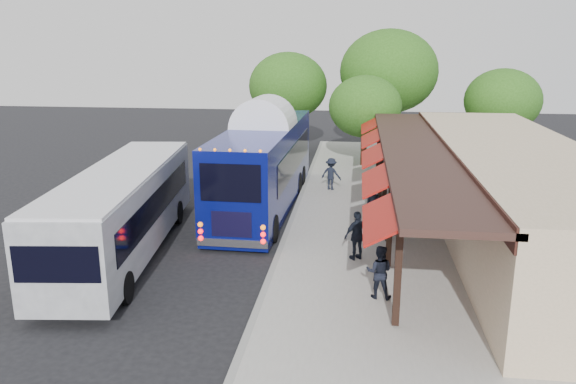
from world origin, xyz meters
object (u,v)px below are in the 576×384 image
at_px(coach_bus, 264,161).
at_px(city_bus, 124,208).
at_px(ped_b, 379,272).
at_px(ped_c, 357,236).
at_px(ped_a, 373,209).
at_px(ped_d, 331,174).
at_px(sign_board, 387,220).

xyz_separation_m(coach_bus, city_bus, (-3.94, -6.43, -0.44)).
bearing_deg(ped_b, city_bus, -10.60).
bearing_deg(ped_b, ped_c, -70.22).
relative_size(ped_a, ped_c, 1.09).
relative_size(city_bus, ped_c, 6.85).
height_order(coach_bus, ped_b, coach_bus).
bearing_deg(ped_c, ped_b, 70.65).
relative_size(ped_a, ped_b, 1.17).
relative_size(city_bus, ped_d, 7.26).
height_order(city_bus, ped_a, city_bus).
bearing_deg(ped_b, coach_bus, -54.98).
distance_m(ped_b, ped_c, 2.97).
distance_m(city_bus, ped_b, 9.27).
height_order(ped_c, sign_board, ped_c).
xyz_separation_m(city_bus, ped_a, (8.73, 3.01, -0.62)).
xyz_separation_m(ped_c, ped_d, (-1.34, 9.27, -0.05)).
height_order(coach_bus, ped_a, coach_bus).
bearing_deg(ped_a, ped_d, 80.59).
relative_size(ped_c, sign_board, 1.40).
bearing_deg(city_bus, ped_d, 47.43).
distance_m(coach_bus, ped_b, 10.56).
relative_size(coach_bus, ped_d, 7.84).
xyz_separation_m(coach_bus, ped_b, (4.85, -9.30, -1.19)).
xyz_separation_m(coach_bus, sign_board, (5.29, -4.46, -1.16)).
bearing_deg(ped_c, ped_d, -113.42).
distance_m(ped_a, ped_d, 6.58).
bearing_deg(ped_a, city_bus, 172.62).
xyz_separation_m(ped_a, ped_b, (0.05, -5.88, -0.13)).
bearing_deg(coach_bus, city_bus, -120.00).
xyz_separation_m(coach_bus, ped_a, (4.80, -3.42, -1.06)).
relative_size(coach_bus, sign_board, 10.33).
xyz_separation_m(ped_b, ped_c, (-0.63, 2.90, 0.06)).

